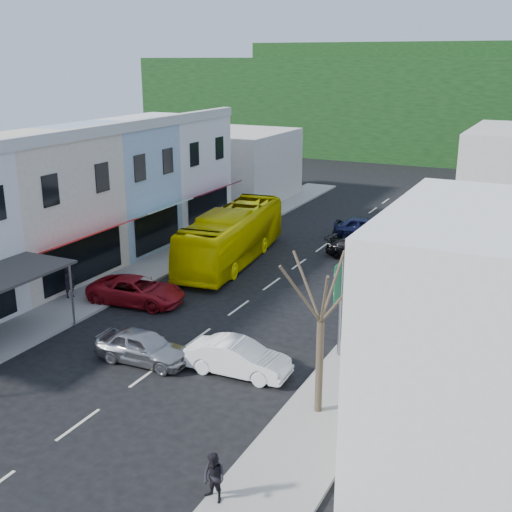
% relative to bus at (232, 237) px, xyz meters
% --- Properties ---
extents(ground, '(120.00, 120.00, 0.00)m').
position_rel_bus_xyz_m(ground, '(3.93, -10.66, -1.55)').
color(ground, black).
rests_on(ground, ground).
extents(sidewalk_left, '(3.00, 52.00, 0.15)m').
position_rel_bus_xyz_m(sidewalk_left, '(-3.57, -0.66, -1.48)').
color(sidewalk_left, gray).
rests_on(sidewalk_left, ground).
extents(sidewalk_right, '(3.00, 52.00, 0.15)m').
position_rel_bus_xyz_m(sidewalk_right, '(11.43, -0.66, -1.48)').
color(sidewalk_right, gray).
rests_on(sidewalk_right, ground).
extents(shopfront_row, '(8.25, 30.00, 8.00)m').
position_rel_bus_xyz_m(shopfront_row, '(-8.57, -5.66, 2.45)').
color(shopfront_row, silver).
rests_on(shopfront_row, ground).
extents(distant_block_left, '(8.00, 10.00, 6.00)m').
position_rel_bus_xyz_m(distant_block_left, '(-8.07, 16.34, 1.45)').
color(distant_block_left, '#B7B2A8').
rests_on(distant_block_left, ground).
extents(hillside, '(80.00, 26.00, 14.00)m').
position_rel_bus_xyz_m(hillside, '(2.47, 54.43, 5.18)').
color(hillside, black).
rests_on(hillside, ground).
extents(bus, '(3.93, 11.82, 3.10)m').
position_rel_bus_xyz_m(bus, '(0.00, 0.00, 0.00)').
color(bus, '#E6D500').
rests_on(bus, ground).
extents(car_silver, '(4.46, 1.95, 1.40)m').
position_rel_bus_xyz_m(car_silver, '(3.16, -13.73, -0.85)').
color(car_silver, '#9E9EA2').
rests_on(car_silver, ground).
extents(car_white, '(4.46, 1.96, 1.40)m').
position_rel_bus_xyz_m(car_white, '(7.18, -12.91, -0.85)').
color(car_white, white).
rests_on(car_white, ground).
extents(car_red, '(4.81, 2.49, 1.40)m').
position_rel_bus_xyz_m(car_red, '(-1.07, -8.40, -0.85)').
color(car_red, maroon).
rests_on(car_red, ground).
extents(car_black_near, '(4.67, 2.31, 1.40)m').
position_rel_bus_xyz_m(car_black_near, '(7.04, 3.93, -0.85)').
color(car_black_near, black).
rests_on(car_black_near, ground).
extents(car_navy_mid, '(4.58, 2.31, 1.40)m').
position_rel_bus_xyz_m(car_navy_mid, '(5.94, 8.68, -0.85)').
color(car_navy_mid, black).
rests_on(car_navy_mid, ground).
extents(pedestrian_left, '(0.55, 0.69, 1.70)m').
position_rel_bus_xyz_m(pedestrian_left, '(-4.50, -9.51, -0.55)').
color(pedestrian_left, black).
rests_on(pedestrian_left, sidewalk_left).
extents(pedestrian_right, '(0.78, 0.59, 1.70)m').
position_rel_bus_xyz_m(pedestrian_right, '(10.23, -20.20, -0.55)').
color(pedestrian_right, black).
rests_on(pedestrian_right, sidewalk_right).
extents(direction_sign, '(0.41, 2.03, 4.47)m').
position_rel_bus_xyz_m(direction_sign, '(10.33, -9.82, 0.69)').
color(direction_sign, '#0E502A').
rests_on(direction_sign, ground).
extents(street_tree, '(2.75, 2.75, 7.11)m').
position_rel_bus_xyz_m(street_tree, '(11.13, -14.36, 2.00)').
color(street_tree, '#372C20').
rests_on(street_tree, ground).
extents(traffic_signal, '(0.80, 1.24, 5.57)m').
position_rel_bus_xyz_m(traffic_signal, '(10.53, 21.15, 1.24)').
color(traffic_signal, black).
rests_on(traffic_signal, ground).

